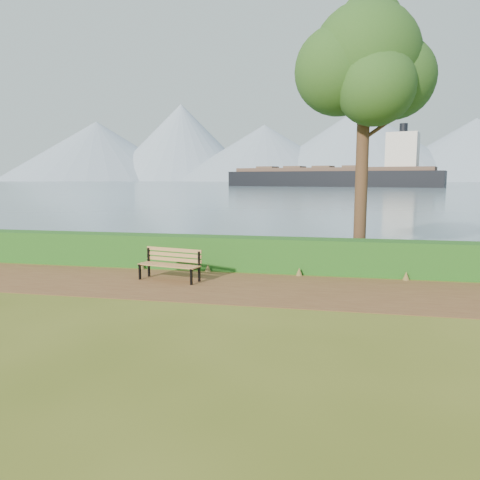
# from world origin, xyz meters

# --- Properties ---
(ground) EXTENTS (140.00, 140.00, 0.00)m
(ground) POSITION_xyz_m (0.00, 0.00, 0.00)
(ground) COLOR #4C5819
(ground) RESTS_ON ground
(path) EXTENTS (40.00, 3.40, 0.01)m
(path) POSITION_xyz_m (0.00, 0.30, 0.01)
(path) COLOR brown
(path) RESTS_ON ground
(hedge) EXTENTS (32.00, 0.85, 1.00)m
(hedge) POSITION_xyz_m (0.00, 2.60, 0.50)
(hedge) COLOR #164513
(hedge) RESTS_ON ground
(water) EXTENTS (700.00, 510.00, 0.00)m
(water) POSITION_xyz_m (0.00, 260.00, 0.01)
(water) COLOR #486475
(water) RESTS_ON ground
(mountains) EXTENTS (585.00, 190.00, 70.00)m
(mountains) POSITION_xyz_m (-9.17, 406.05, 27.70)
(mountains) COLOR #8094AA
(mountains) RESTS_ON ground
(bench) EXTENTS (1.80, 0.86, 0.87)m
(bench) POSITION_xyz_m (-1.78, 0.76, 0.50)
(bench) COLOR black
(bench) RESTS_ON ground
(tree) EXTENTS (4.28, 3.51, 8.33)m
(tree) POSITION_xyz_m (3.33, 4.16, 6.19)
(tree) COLOR #362116
(tree) RESTS_ON ground
(cargo_ship) EXTENTS (67.55, 27.48, 20.37)m
(cargo_ship) POSITION_xyz_m (2.62, 139.67, 3.04)
(cargo_ship) COLOR black
(cargo_ship) RESTS_ON ground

